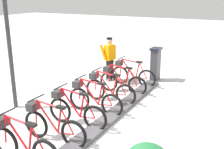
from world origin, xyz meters
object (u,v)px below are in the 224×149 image
object	(u,v)px
bike_docked_2	(108,89)
worker_near_rack	(110,57)
bike_docked_0	(131,74)
bike_docked_1	(121,81)
bike_docked_5	(51,125)
bike_docked_4	(74,110)
lamp_post	(6,11)
bike_docked_6	(22,143)
payment_kiosk	(155,64)
bike_docked_3	(93,98)

from	to	relation	value
bike_docked_2	worker_near_rack	bearing A→B (deg)	-63.44
bike_docked_0	bike_docked_2	distance (m)	1.80
bike_docked_0	worker_near_rack	xyz separation A→B (m)	(0.99, -0.18, 0.48)
bike_docked_1	bike_docked_5	world-z (taller)	same
bike_docked_4	worker_near_rack	bearing A→B (deg)	-75.34
bike_docked_1	lamp_post	size ratio (longest dim) A/B	0.40
bike_docked_4	bike_docked_6	world-z (taller)	same
bike_docked_4	bike_docked_6	bearing A→B (deg)	90.00
worker_near_rack	bike_docked_5	bearing A→B (deg)	101.93
bike_docked_5	bike_docked_4	bearing A→B (deg)	-90.00
bike_docked_2	worker_near_rack	size ratio (longest dim) A/B	1.04
payment_kiosk	bike_docked_2	size ratio (longest dim) A/B	0.74
payment_kiosk	lamp_post	distance (m)	5.63
worker_near_rack	lamp_post	bearing A→B (deg)	70.62
worker_near_rack	lamp_post	world-z (taller)	lamp_post
bike_docked_1	bike_docked_5	xyz separation A→B (m)	(0.00, 3.59, 0.00)
payment_kiosk	bike_docked_6	xyz separation A→B (m)	(0.57, 6.36, -0.24)
bike_docked_1	bike_docked_5	bearing A→B (deg)	90.00
bike_docked_1	bike_docked_4	distance (m)	2.69
bike_docked_3	bike_docked_5	size ratio (longest dim) A/B	1.00
bike_docked_2	lamp_post	size ratio (longest dim) A/B	0.40
bike_docked_2	worker_near_rack	distance (m)	2.25
bike_docked_4	lamp_post	xyz separation A→B (m)	(2.25, -0.18, 2.37)
lamp_post	bike_docked_2	bearing A→B (deg)	-144.22
bike_docked_0	bike_docked_6	size ratio (longest dim) A/B	1.00
bike_docked_1	bike_docked_3	size ratio (longest dim) A/B	1.00
bike_docked_0	bike_docked_3	bearing A→B (deg)	90.00
bike_docked_3	bike_docked_4	size ratio (longest dim) A/B	1.00
payment_kiosk	bike_docked_6	size ratio (longest dim) A/B	0.74
bike_docked_1	bike_docked_2	size ratio (longest dim) A/B	1.00
worker_near_rack	bike_docked_0	bearing A→B (deg)	169.92
bike_docked_1	bike_docked_2	bearing A→B (deg)	90.00
bike_docked_4	bike_docked_3	bearing A→B (deg)	-90.00
bike_docked_6	worker_near_rack	distance (m)	5.67
bike_docked_3	lamp_post	xyz separation A→B (m)	(2.25, 0.72, 2.37)
bike_docked_3	bike_docked_6	bearing A→B (deg)	90.00
bike_docked_5	worker_near_rack	size ratio (longest dim) A/B	1.04
bike_docked_0	bike_docked_4	bearing A→B (deg)	90.00
payment_kiosk	bike_docked_5	size ratio (longest dim) A/B	0.74
bike_docked_2	bike_docked_1	bearing A→B (deg)	-90.00
bike_docked_4	lamp_post	distance (m)	3.27
bike_docked_1	bike_docked_3	world-z (taller)	same
bike_docked_2	bike_docked_6	size ratio (longest dim) A/B	1.00
bike_docked_1	bike_docked_6	xyz separation A→B (m)	(0.00, 4.49, 0.00)
bike_docked_0	bike_docked_2	size ratio (longest dim) A/B	1.00
worker_near_rack	bike_docked_4	bearing A→B (deg)	104.66
bike_docked_6	payment_kiosk	bearing A→B (deg)	-95.14
bike_docked_2	bike_docked_4	size ratio (longest dim) A/B	1.00
payment_kiosk	bike_docked_2	bearing A→B (deg)	78.32
bike_docked_0	lamp_post	bearing A→B (deg)	56.65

